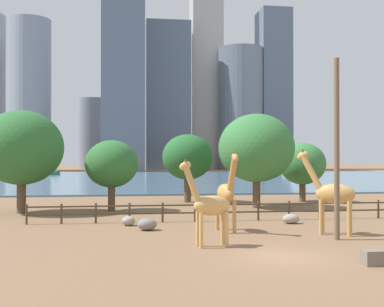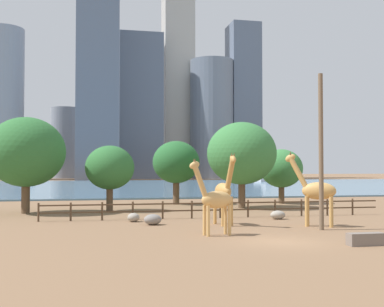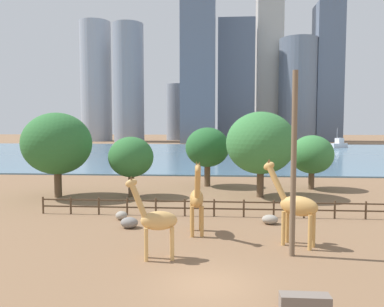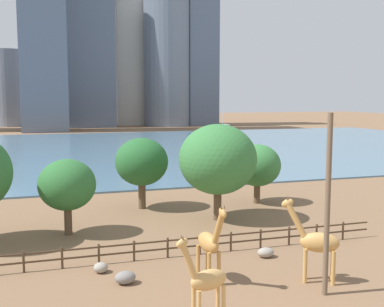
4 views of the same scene
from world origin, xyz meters
The scene contains 24 objects.
ground_plane centered at (0.00, 80.00, 0.00)m, with size 400.00×400.00×0.00m, color brown.
harbor_water centered at (0.00, 77.00, 0.10)m, with size 180.00×86.00×0.20m, color slate.
giraffe_tall centered at (4.70, 5.55, 2.28)m, with size 3.12×2.18×4.82m.
giraffe_companion centered at (-0.91, 7.31, 2.23)m, with size 1.04×3.21×4.70m.
giraffe_young centered at (-2.69, 2.86, 1.98)m, with size 2.68×1.07×4.26m.
utility_pole centered at (4.23, 3.86, 4.74)m, with size 0.28×0.28×9.48m, color brown.
boulder_near_fence centered at (-5.44, 8.47, 0.35)m, with size 1.16×0.94×0.71m, color gray.
boulder_by_pole centered at (3.94, 10.14, 0.32)m, with size 1.10×0.84×0.63m, color gray.
boulder_small centered at (-6.52, 10.59, 0.30)m, with size 0.84×0.81×0.61m, color gray.
enclosure_fence centered at (-0.42, 12.00, 0.76)m, with size 26.12×0.14×1.30m.
tree_left_large centered at (-7.86, 19.29, 3.76)m, with size 4.25×4.25×5.70m.
tree_center_broad centered at (-14.71, 18.60, 5.05)m, with size 6.41×6.41×7.95m.
tree_right_tall centered at (-0.85, 25.97, 4.33)m, with size 4.86×4.86×6.55m.
tree_left_small centered at (4.34, 20.00, 5.11)m, with size 6.49×6.49×8.05m.
tree_right_small centered at (10.24, 24.82, 3.69)m, with size 4.51×4.51×5.74m.
boat_ferry centered at (36.45, 100.84, 1.19)m, with size 6.70×5.82×5.92m.
boat_sailboat centered at (-24.26, 98.21, 0.83)m, with size 3.03×4.45×1.85m.
skyline_tower_needle centered at (-37.89, 142.16, 24.71)m, with size 12.83×12.83×49.42m, color gray.
skyline_block_central centered at (34.12, 150.06, 21.96)m, with size 16.25×16.25×43.91m, color slate.
skyline_tower_glass centered at (22.99, 160.06, 42.46)m, with size 11.46×11.46×84.91m, color #B7B2A8.
skyline_block_left centered at (-7.95, 135.44, 48.17)m, with size 13.34×15.88×96.34m, color slate.
skyline_block_right centered at (47.01, 152.19, 29.38)m, with size 11.02×12.25×58.75m, color slate.
skyline_block_wide centered at (7.60, 152.25, 26.25)m, with size 15.69×12.79×52.49m, color slate.
skyline_tower_far centered at (-19.14, 165.45, 13.33)m, with size 11.83×11.83×26.67m, color gray.
Camera 1 is at (-6.59, -19.94, 4.26)m, focal length 45.00 mm.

